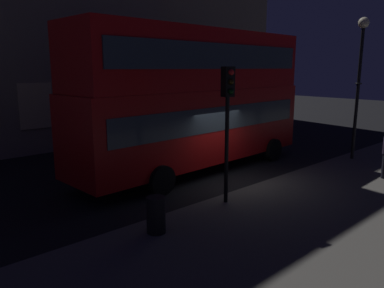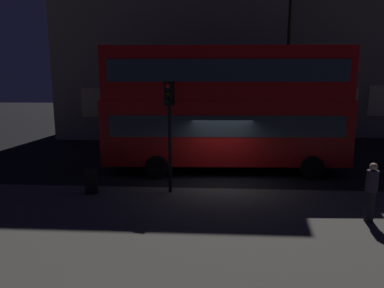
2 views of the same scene
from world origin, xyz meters
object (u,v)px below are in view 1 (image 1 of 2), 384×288
(traffic_light_near_kerb, at_px, (228,107))
(street_lamp, at_px, (360,64))
(double_decker_bus, at_px, (196,95))
(litter_bin, at_px, (156,215))

(traffic_light_near_kerb, distance_m, street_lamp, 8.35)
(double_decker_bus, distance_m, street_lamp, 7.28)
(double_decker_bus, height_order, traffic_light_near_kerb, double_decker_bus)
(street_lamp, xyz_separation_m, litter_bin, (-11.10, -0.20, -3.70))
(street_lamp, distance_m, litter_bin, 11.70)
(double_decker_bus, distance_m, traffic_light_near_kerb, 4.09)
(traffic_light_near_kerb, height_order, litter_bin, traffic_light_near_kerb)
(traffic_light_near_kerb, height_order, street_lamp, street_lamp)
(double_decker_bus, bearing_deg, traffic_light_near_kerb, -122.59)
(street_lamp, bearing_deg, traffic_light_near_kerb, 179.51)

